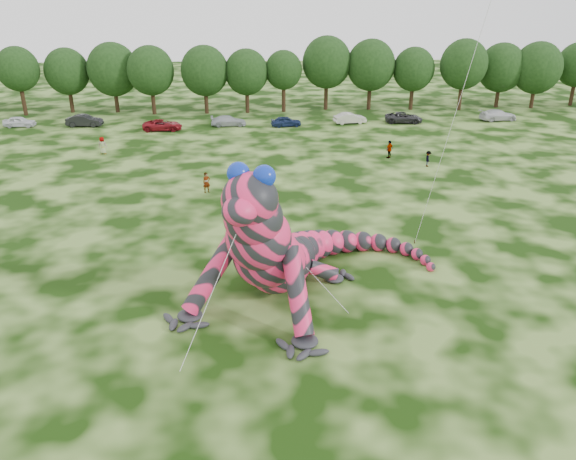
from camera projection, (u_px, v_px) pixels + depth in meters
The scene contains 30 objects.
ground at pixel (322, 331), 29.56m from camera, with size 240.00×240.00×0.00m, color #16330A.
inflatable_gecko at pixel (283, 217), 32.56m from camera, with size 14.85×17.64×8.82m, color #F0255E, non-canonical shape.
flying_kite at pixel (489, 7), 30.29m from camera, with size 2.48×4.55×17.83m.
tree_3 at pixel (20, 81), 77.97m from camera, with size 5.81×5.23×9.44m, color black, non-canonical shape.
tree_4 at pixel (68, 80), 79.90m from camera, with size 6.22×5.60×9.06m, color black, non-canonical shape.
tree_5 at pixel (114, 78), 79.86m from camera, with size 7.16×6.44×9.80m, color black, non-canonical shape.
tree_6 at pixel (151, 80), 78.63m from camera, with size 6.52×5.86×9.49m, color black, non-canonical shape.
tree_7 at pixel (205, 80), 79.16m from camera, with size 6.68×6.01×9.48m, color black, non-canonical shape.
tree_8 at pixel (247, 81), 79.77m from camera, with size 6.14×5.53×8.94m, color black, non-canonical shape.
tree_9 at pixel (284, 81), 80.45m from camera, with size 5.27×4.74×8.68m, color black, non-canonical shape.
tree_10 at pixel (327, 73), 81.57m from camera, with size 7.09×6.38×10.50m, color black, non-canonical shape.
tree_11 at pixel (370, 75), 81.66m from camera, with size 7.01×6.31×10.07m, color black, non-canonical shape.
tree_12 at pixel (413, 79), 81.81m from camera, with size 5.99×5.39×8.97m, color black, non-canonical shape.
tree_13 at pixel (463, 75), 81.42m from camera, with size 6.83×6.15×10.13m, color black, non-canonical shape.
tree_14 at pixel (500, 75), 83.38m from camera, with size 6.82×6.14×9.40m, color black, non-canonical shape.
tree_15 at pixel (536, 75), 82.75m from camera, with size 7.17×6.45×9.63m, color black, non-canonical shape.
tree_16 at pixel (576, 74), 84.66m from camera, with size 6.26×5.63×9.37m, color black, non-canonical shape.
car_0 at pixel (19, 122), 72.81m from camera, with size 1.61×4.00×1.36m, color silver.
car_1 at pixel (84, 121), 73.03m from camera, with size 1.60×4.60×1.52m, color black.
car_2 at pixel (162, 125), 71.01m from camera, with size 2.27×4.92×1.37m, color maroon.
car_3 at pixel (228, 121), 73.32m from camera, with size 1.86×4.56×1.32m, color #ACB2B6.
car_4 at pixel (286, 121), 73.03m from camera, with size 1.58×3.92×1.33m, color #18264E.
car_5 at pixel (350, 118), 74.64m from camera, with size 1.50×4.29×1.42m, color beige.
car_6 at pixel (404, 118), 75.06m from camera, with size 2.30×4.99×1.39m, color #2A2A2C.
car_7 at pixel (498, 115), 76.32m from camera, with size 2.07×5.08×1.47m, color silver.
spectator_3 at pixel (389, 149), 59.32m from camera, with size 1.11×0.46×1.89m, color gray.
spectator_2 at pixel (428, 159), 56.56m from camera, with size 1.03×0.59×1.60m, color gray.
spectator_4 at pixel (102, 145), 60.80m from camera, with size 0.92×0.60×1.87m, color gray.
spectator_1 at pixel (260, 186), 48.56m from camera, with size 0.83×0.65×1.72m, color gray.
spectator_0 at pixel (207, 182), 49.29m from camera, with size 0.67×0.44×1.83m, color gray.
Camera 1 is at (-3.34, -24.86, 16.61)m, focal length 35.00 mm.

